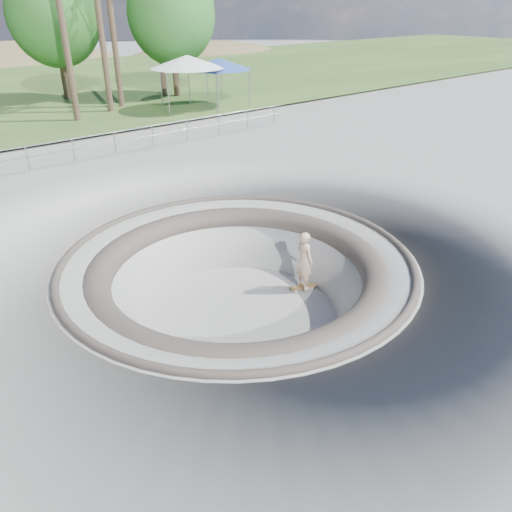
# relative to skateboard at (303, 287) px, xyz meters

# --- Properties ---
(ground) EXTENTS (180.00, 180.00, 0.00)m
(ground) POSITION_rel_skateboard_xyz_m (-2.58, 0.19, 1.83)
(ground) COLOR gray
(ground) RESTS_ON ground
(skate_bowl) EXTENTS (14.00, 14.00, 4.10)m
(skate_bowl) POSITION_rel_skateboard_xyz_m (-2.58, 0.19, -0.00)
(skate_bowl) COLOR gray
(skate_bowl) RESTS_ON ground
(safety_railing) EXTENTS (25.00, 0.06, 1.03)m
(safety_railing) POSITION_rel_skateboard_xyz_m (-2.58, 12.19, 2.52)
(safety_railing) COLOR gray
(safety_railing) RESTS_ON ground
(skateboard) EXTENTS (0.91, 0.53, 0.09)m
(skateboard) POSITION_rel_skateboard_xyz_m (0.00, 0.00, 0.00)
(skateboard) COLOR olive
(skateboard) RESTS_ON ground
(skater) EXTENTS (0.57, 0.78, 1.98)m
(skater) POSITION_rel_skateboard_xyz_m (0.00, 0.00, 1.01)
(skater) COLOR #D9B18C
(skater) RESTS_ON skateboard
(canopy_white) EXTENTS (6.09, 6.09, 3.32)m
(canopy_white) POSITION_rel_skateboard_xyz_m (7.60, 18.41, 5.02)
(canopy_white) COLOR gray
(canopy_white) RESTS_ON ground
(canopy_blue) EXTENTS (5.96, 5.96, 3.02)m
(canopy_blue) POSITION_rel_skateboard_xyz_m (9.83, 18.19, 4.75)
(canopy_blue) COLOR gray
(canopy_blue) RESTS_ON ground
(bushy_tree_mid) EXTENTS (6.21, 5.64, 8.96)m
(bushy_tree_mid) POSITION_rel_skateboard_xyz_m (2.97, 27.44, 7.56)
(bushy_tree_mid) COLOR brown
(bushy_tree_mid) RESTS_ON ground
(bushy_tree_right) EXTENTS (6.24, 5.67, 9.00)m
(bushy_tree_right) POSITION_rel_skateboard_xyz_m (9.71, 23.41, 7.58)
(bushy_tree_right) COLOR brown
(bushy_tree_right) RESTS_ON ground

